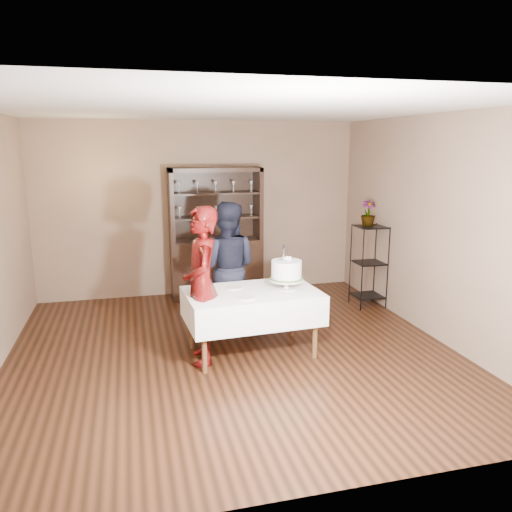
{
  "coord_description": "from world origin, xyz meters",
  "views": [
    {
      "loc": [
        -1.07,
        -5.26,
        2.32
      ],
      "look_at": [
        0.29,
        0.1,
        1.09
      ],
      "focal_mm": 35.0,
      "sensor_mm": 36.0,
      "label": 1
    }
  ],
  "objects_px": {
    "china_hutch": "(216,254)",
    "plant_etagere": "(369,263)",
    "cake": "(286,271)",
    "man": "(227,267)",
    "cake_table": "(252,306)",
    "woman": "(202,286)",
    "potted_plant": "(368,213)"
  },
  "relations": [
    {
      "from": "china_hutch",
      "to": "plant_etagere",
      "type": "relative_size",
      "value": 1.67
    },
    {
      "from": "china_hutch",
      "to": "cake_table",
      "type": "xyz_separation_m",
      "value": [
        0.0,
        -2.32,
        -0.1
      ]
    },
    {
      "from": "woman",
      "to": "man",
      "type": "xyz_separation_m",
      "value": [
        0.44,
        0.86,
        -0.03
      ]
    },
    {
      "from": "china_hutch",
      "to": "man",
      "type": "height_order",
      "value": "china_hutch"
    },
    {
      "from": "cake_table",
      "to": "potted_plant",
      "type": "xyz_separation_m",
      "value": [
        2.05,
        1.32,
        0.81
      ]
    },
    {
      "from": "china_hutch",
      "to": "cake_table",
      "type": "distance_m",
      "value": 2.33
    },
    {
      "from": "china_hutch",
      "to": "woman",
      "type": "relative_size",
      "value": 1.17
    },
    {
      "from": "potted_plant",
      "to": "cake",
      "type": "bearing_deg",
      "value": -140.93
    },
    {
      "from": "plant_etagere",
      "to": "cake_table",
      "type": "bearing_deg",
      "value": -148.51
    },
    {
      "from": "cake",
      "to": "cake_table",
      "type": "bearing_deg",
      "value": 176.46
    },
    {
      "from": "potted_plant",
      "to": "woman",
      "type": "bearing_deg",
      "value": -152.14
    },
    {
      "from": "cake",
      "to": "woman",
      "type": "bearing_deg",
      "value": -177.6
    },
    {
      "from": "plant_etagere",
      "to": "woman",
      "type": "distance_m",
      "value": 2.97
    },
    {
      "from": "china_hutch",
      "to": "cake",
      "type": "bearing_deg",
      "value": -80.39
    },
    {
      "from": "woman",
      "to": "cake",
      "type": "bearing_deg",
      "value": 95.25
    },
    {
      "from": "cake_table",
      "to": "woman",
      "type": "xyz_separation_m",
      "value": [
        -0.57,
        -0.06,
        0.29
      ]
    },
    {
      "from": "cake_table",
      "to": "china_hutch",
      "type": "bearing_deg",
      "value": 90.09
    },
    {
      "from": "china_hutch",
      "to": "cake",
      "type": "distance_m",
      "value": 2.4
    },
    {
      "from": "man",
      "to": "potted_plant",
      "type": "height_order",
      "value": "man"
    },
    {
      "from": "plant_etagere",
      "to": "cake",
      "type": "xyz_separation_m",
      "value": [
        -1.68,
        -1.3,
        0.29
      ]
    },
    {
      "from": "plant_etagere",
      "to": "potted_plant",
      "type": "xyz_separation_m",
      "value": [
        -0.03,
        0.05,
        0.72
      ]
    },
    {
      "from": "plant_etagere",
      "to": "cake_table",
      "type": "height_order",
      "value": "plant_etagere"
    },
    {
      "from": "woman",
      "to": "potted_plant",
      "type": "distance_m",
      "value": 3.0
    },
    {
      "from": "cake_table",
      "to": "cake",
      "type": "relative_size",
      "value": 2.92
    },
    {
      "from": "plant_etagere",
      "to": "cake_table",
      "type": "distance_m",
      "value": 2.44
    },
    {
      "from": "plant_etagere",
      "to": "cake_table",
      "type": "relative_size",
      "value": 0.79
    },
    {
      "from": "cake_table",
      "to": "man",
      "type": "height_order",
      "value": "man"
    },
    {
      "from": "cake_table",
      "to": "man",
      "type": "bearing_deg",
      "value": 99.45
    },
    {
      "from": "china_hutch",
      "to": "potted_plant",
      "type": "height_order",
      "value": "china_hutch"
    },
    {
      "from": "potted_plant",
      "to": "cake_table",
      "type": "bearing_deg",
      "value": -147.23
    },
    {
      "from": "cake",
      "to": "potted_plant",
      "type": "distance_m",
      "value": 2.17
    },
    {
      "from": "china_hutch",
      "to": "plant_etagere",
      "type": "distance_m",
      "value": 2.33
    }
  ]
}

